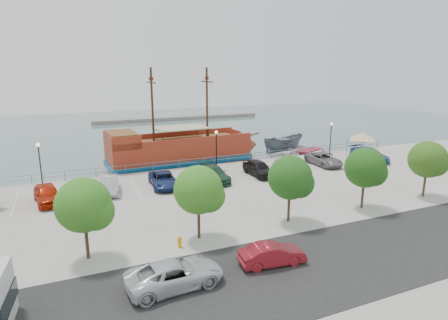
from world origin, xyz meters
name	(u,v)px	position (x,y,z in m)	size (l,w,h in m)	color
ground	(241,193)	(0.00, 0.00, -1.00)	(160.00, 160.00, 0.00)	#486163
land_slab	(427,311)	(0.00, -21.00, -0.60)	(100.00, 58.00, 1.20)	#9F9689
street	(356,255)	(0.00, -16.00, 0.01)	(100.00, 8.00, 0.04)	black
sidewalk	(299,219)	(0.00, -10.00, 0.01)	(100.00, 4.00, 0.05)	#A4A29C
seawall_railing	(212,161)	(0.00, 7.80, 0.53)	(50.00, 0.06, 1.00)	slate
far_shore	(179,118)	(10.00, 55.00, -0.60)	(40.00, 3.00, 0.80)	gray
pirate_ship	(191,150)	(-1.34, 11.66, 1.13)	(20.32, 6.74, 12.71)	maroon
patrol_boat	(283,146)	(12.95, 12.98, 0.26)	(2.45, 6.50, 2.52)	slate
speedboat	(310,153)	(15.13, 9.62, -0.25)	(5.14, 7.19, 1.49)	white
dock_west	(87,182)	(-13.89, 9.20, -0.81)	(6.67, 1.90, 0.38)	gray
dock_mid	(266,162)	(8.10, 9.20, -0.78)	(7.58, 2.17, 0.43)	slate
dock_east	(311,157)	(15.14, 9.20, -0.79)	(7.33, 2.10, 0.42)	gray
canopy_tent	(363,133)	(19.54, 4.55, 3.04)	(4.49, 4.49, 3.50)	slate
street_van	(175,274)	(-11.05, -14.88, 0.71)	(2.36, 5.11, 1.42)	silver
street_sedan	(272,254)	(-5.29, -14.92, 0.64)	(1.36, 3.89, 1.28)	maroon
fire_hydrant	(180,242)	(-9.58, -10.80, 0.41)	(0.26, 0.26, 0.76)	#D59E03
lamp_post_left	(39,157)	(-18.00, 6.50, 2.94)	(0.36, 0.36, 4.28)	black
lamp_post_mid	(216,142)	(0.00, 6.50, 2.94)	(0.36, 0.36, 4.28)	black
lamp_post_right	(331,133)	(16.00, 6.50, 2.94)	(0.36, 0.36, 4.28)	black
tree_b	(86,207)	(-14.85, -10.07, 3.30)	(3.30, 3.20, 5.00)	#473321
tree_c	(201,191)	(-7.85, -10.07, 3.30)	(3.30, 3.20, 5.00)	#473321
tree_d	(292,179)	(-0.85, -10.07, 3.30)	(3.30, 3.20, 5.00)	#473321
tree_e	(367,169)	(6.15, -10.07, 3.30)	(3.30, 3.20, 5.00)	#473321
tree_f	(429,161)	(13.15, -10.07, 3.30)	(3.30, 3.20, 5.00)	#473321
parked_car_a	(47,194)	(-17.44, 1.46, 0.79)	(1.86, 4.63, 1.58)	#B72006
parked_car_b	(109,185)	(-12.31, 2.16, 0.76)	(1.60, 4.60, 1.51)	#ADADB0
parked_car_c	(163,180)	(-7.35, 1.90, 0.69)	(2.30, 4.99, 1.39)	navy
parked_car_d	(213,173)	(-2.25, 1.81, 0.77)	(2.15, 5.29, 1.53)	#214A30
parked_car_e	(259,168)	(2.87, 1.72, 0.81)	(1.92, 4.78, 1.63)	black
parked_car_f	(289,165)	(6.96, 2.14, 0.67)	(1.41, 4.04, 1.33)	silver
parked_car_g	(324,159)	(11.93, 2.52, 0.72)	(2.38, 5.15, 1.43)	slate
parked_car_h	(370,154)	(18.48, 2.07, 0.79)	(2.20, 5.41, 1.57)	#2D5FA3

